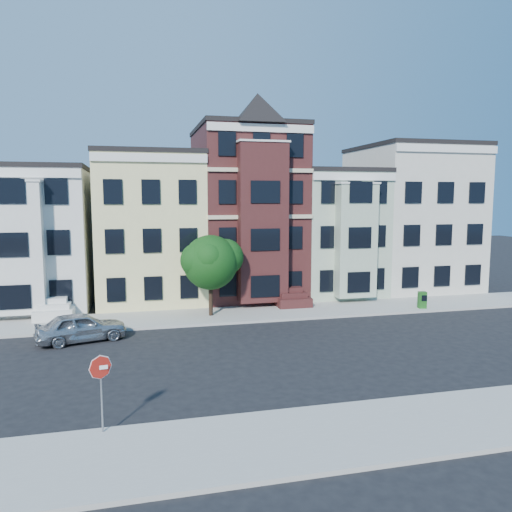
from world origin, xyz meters
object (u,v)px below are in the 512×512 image
object	(u,v)px
newspaper_box	(422,300)
stop_sign	(101,389)
street_tree	(210,266)
fire_hydrant	(63,325)
parked_car	(81,327)

from	to	relation	value
newspaper_box	stop_sign	bearing A→B (deg)	-134.37
street_tree	stop_sign	distance (m)	15.32
fire_hydrant	stop_sign	distance (m)	12.94
newspaper_box	street_tree	bearing A→B (deg)	-173.93
parked_car	fire_hydrant	bearing A→B (deg)	16.33
newspaper_box	fire_hydrant	world-z (taller)	newspaper_box
parked_car	newspaper_box	bearing A→B (deg)	-99.60
fire_hydrant	parked_car	bearing A→B (deg)	-58.11
street_tree	stop_sign	size ratio (longest dim) A/B	2.21
newspaper_box	stop_sign	world-z (taller)	stop_sign
street_tree	stop_sign	xyz separation A→B (m)	(-5.47, -14.22, -1.65)
parked_car	stop_sign	size ratio (longest dim) A/B	1.61
parked_car	newspaper_box	distance (m)	20.78
street_tree	fire_hydrant	world-z (taller)	street_tree
street_tree	parked_car	xyz separation A→B (m)	(-7.12, -3.41, -2.42)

